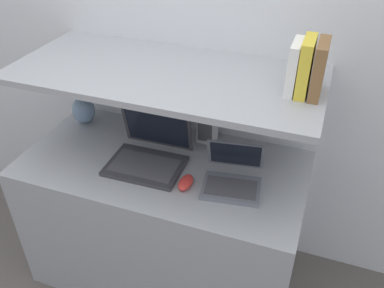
{
  "coord_description": "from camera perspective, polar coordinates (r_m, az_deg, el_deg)",
  "views": [
    {
      "loc": [
        0.65,
        -1.04,
        1.91
      ],
      "look_at": [
        0.15,
        0.34,
        0.89
      ],
      "focal_mm": 38.0,
      "sensor_mm": 36.0,
      "label": 1
    }
  ],
  "objects": [
    {
      "name": "laptop_small",
      "position": [
        1.77,
        5.72,
        -4.6
      ],
      "size": [
        0.28,
        0.29,
        0.18
      ],
      "color": "slate",
      "rests_on": "desk"
    },
    {
      "name": "computer_mouse",
      "position": [
        1.77,
        -0.88,
        -5.43
      ],
      "size": [
        0.06,
        0.11,
        0.04
      ],
      "color": "red",
      "rests_on": "desk"
    },
    {
      "name": "wall_back",
      "position": [
        2.03,
        -0.03,
        14.13
      ],
      "size": [
        6.0,
        0.05,
        2.4
      ],
      "color": "silver",
      "rests_on": "ground_plane"
    },
    {
      "name": "laptop_large",
      "position": [
        1.9,
        -6.04,
        -1.27
      ],
      "size": [
        0.35,
        0.31,
        0.25
      ],
      "color": "#333338",
      "rests_on": "desk"
    },
    {
      "name": "book_white",
      "position": [
        1.59,
        14.12,
        10.44
      ],
      "size": [
        0.04,
        0.15,
        0.2
      ],
      "color": "silver",
      "rests_on": "shelf"
    },
    {
      "name": "router_box",
      "position": [
        2.03,
        2.16,
        2.16
      ],
      "size": [
        0.09,
        0.08,
        0.14
      ],
      "color": "white",
      "rests_on": "desk"
    },
    {
      "name": "shelf",
      "position": [
        1.76,
        -3.76,
        9.76
      ],
      "size": [
        1.34,
        0.61,
        0.03
      ],
      "color": "#999EA3",
      "rests_on": "back_riser"
    },
    {
      "name": "book_yellow",
      "position": [
        1.58,
        15.66,
        10.42
      ],
      "size": [
        0.04,
        0.16,
        0.21
      ],
      "color": "gold",
      "rests_on": "shelf"
    },
    {
      "name": "desk",
      "position": [
        2.16,
        -3.74,
        -10.62
      ],
      "size": [
        1.34,
        0.68,
        0.75
      ],
      "color": "#999EA3",
      "rests_on": "ground_plane"
    },
    {
      "name": "book_brown",
      "position": [
        1.58,
        17.42,
        10.0
      ],
      "size": [
        0.04,
        0.17,
        0.21
      ],
      "color": "brown",
      "rests_on": "shelf"
    },
    {
      "name": "back_riser",
      "position": [
        2.28,
        -0.41,
        -1.01
      ],
      "size": [
        1.34,
        0.04,
        1.16
      ],
      "color": "silver",
      "rests_on": "ground_plane"
    },
    {
      "name": "table_lamp",
      "position": [
        2.2,
        -15.43,
        7.33
      ],
      "size": [
        0.19,
        0.19,
        0.31
      ],
      "color": "#7593B2",
      "rests_on": "desk"
    }
  ]
}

